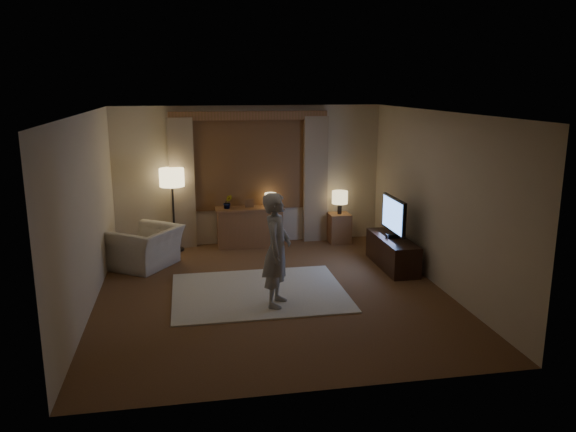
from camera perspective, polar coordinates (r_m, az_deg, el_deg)
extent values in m
cube|color=brown|center=(8.30, -1.59, -7.85)|extent=(5.00, 5.50, 0.02)
cube|color=silver|center=(7.75, -1.72, 10.54)|extent=(5.00, 5.50, 0.02)
cube|color=beige|center=(10.61, -3.93, 4.13)|extent=(5.00, 0.02, 2.60)
cube|color=beige|center=(5.30, 2.93, -5.20)|extent=(5.00, 0.02, 2.60)
cube|color=beige|center=(7.95, -19.84, 0.28)|extent=(0.02, 5.50, 2.60)
cube|color=beige|center=(8.65, 15.01, 1.63)|extent=(0.02, 5.50, 2.60)
cube|color=black|center=(10.54, -3.94, 5.45)|extent=(2.00, 0.01, 1.70)
cube|color=brown|center=(10.53, -3.93, 5.44)|extent=(2.08, 0.04, 1.78)
cube|color=tan|center=(10.45, -10.69, 3.24)|extent=(0.45, 0.12, 2.40)
cube|color=tan|center=(10.73, 2.80, 3.71)|extent=(0.45, 0.12, 2.40)
cube|color=brown|center=(10.40, -3.98, 10.15)|extent=(2.90, 0.14, 0.16)
cube|color=beige|center=(8.29, -2.96, -7.73)|extent=(2.50, 2.00, 0.02)
cube|color=brown|center=(10.55, -3.91, -1.20)|extent=(1.20, 0.40, 0.70)
cube|color=brown|center=(10.44, -3.95, 1.19)|extent=(0.16, 0.02, 0.20)
imported|color=#999999|center=(10.40, -6.14, 1.37)|extent=(0.16, 0.13, 0.30)
cylinder|color=black|center=(10.50, -1.78, 1.06)|extent=(0.08, 0.08, 0.12)
cylinder|color=#FFE199|center=(10.47, -1.78, 1.86)|extent=(0.22, 0.22, 0.18)
cylinder|color=black|center=(10.53, -11.39, -3.35)|extent=(0.32, 0.32, 0.03)
cylinder|color=black|center=(10.38, -11.53, -0.24)|extent=(0.04, 0.04, 1.20)
cylinder|color=#FFE199|center=(10.24, -11.73, 3.86)|extent=(0.44, 0.44, 0.32)
imported|color=beige|center=(9.62, -14.18, -3.12)|extent=(1.32, 1.35, 0.67)
cube|color=brown|center=(10.84, 5.22, -1.21)|extent=(0.40, 0.40, 0.56)
cylinder|color=black|center=(10.75, 5.26, 0.75)|extent=(0.08, 0.08, 0.20)
cylinder|color=#FFE199|center=(10.70, 5.29, 1.90)|extent=(0.30, 0.30, 0.24)
cube|color=black|center=(9.51, 10.54, -3.64)|extent=(0.45, 1.40, 0.50)
cube|color=black|center=(9.43, 10.62, -2.01)|extent=(0.23, 0.10, 0.06)
cube|color=black|center=(9.35, 10.71, 0.12)|extent=(0.05, 0.94, 0.57)
cube|color=#5B92F8|center=(9.33, 10.53, 0.11)|extent=(0.00, 0.87, 0.51)
imported|color=gray|center=(7.57, -1.14, -3.45)|extent=(0.56, 0.67, 1.56)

